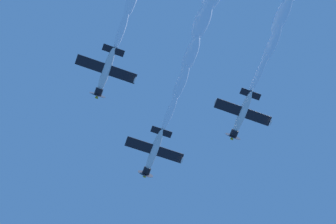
% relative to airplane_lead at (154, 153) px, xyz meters
% --- Properties ---
extents(airplane_lead, '(8.91, 8.09, 3.44)m').
position_rel_airplane_lead_xyz_m(airplane_lead, '(0.00, 0.00, 0.00)').
color(airplane_lead, silver).
extents(airplane_left_wingman, '(8.89, 8.07, 3.48)m').
position_rel_airplane_lead_xyz_m(airplane_left_wingman, '(-5.98, -12.87, 0.90)').
color(airplane_left_wingman, silver).
extents(airplane_right_wingman, '(8.92, 8.10, 3.07)m').
position_rel_airplane_lead_xyz_m(airplane_right_wingman, '(13.91, -4.50, 1.24)').
color(airplane_right_wingman, silver).
extents(smoke_trail_lead, '(14.50, 27.74, 4.19)m').
position_rel_airplane_lead_xyz_m(smoke_trail_lead, '(9.83, -20.86, 1.88)').
color(smoke_trail_lead, white).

